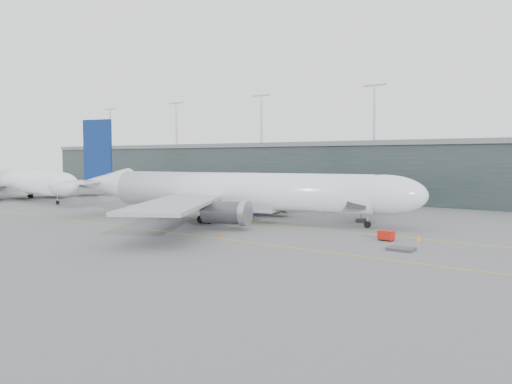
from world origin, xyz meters
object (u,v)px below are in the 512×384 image
Objects in this scene: main_aircraft at (236,192)px; jet_bridge at (378,193)px; gse_cart at (386,235)px; second_aircraft at (19,182)px.

main_aircraft is 29.11m from jet_bridge.
jet_bridge is at bearing 120.32° from gse_cart.
gse_cart is (28.91, -4.15, -4.43)m from main_aircraft.
jet_bridge is 20.91× the size of gse_cart.
second_aircraft is at bearing 165.51° from main_aircraft.
main_aircraft is 1.09× the size of second_aircraft.
jet_bridge reaches higher than gse_cart.
jet_bridge is 0.74× the size of second_aircraft.
second_aircraft reaches higher than gse_cart.
main_aircraft reaches higher than second_aircraft.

